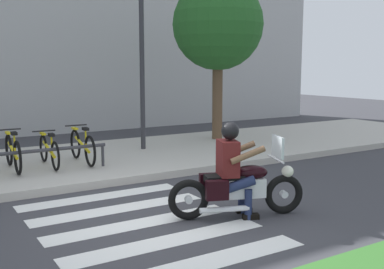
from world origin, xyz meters
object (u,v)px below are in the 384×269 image
Objects in this scene: street_lamp at (142,43)px; tree_near_rack at (218,25)px; rider at (233,163)px; bicycle_3 at (13,152)px; bicycle_4 at (49,151)px; motorcycle at (238,187)px; bicycle_5 at (82,146)px.

tree_near_rack is (2.55, 0.40, 0.56)m from street_lamp.
tree_near_rack reaches higher than rider.
street_lamp is (3.29, 0.88, 2.27)m from bicycle_3.
bicycle_4 is 0.35× the size of street_lamp.
motorcycle is 4.90m from bicycle_3.
rider is 5.61m from street_lamp.
rider is 4.85m from bicycle_3.
rider is 0.84× the size of bicycle_5.
tree_near_rack reaches higher than bicycle_3.
bicycle_4 is at bearing -165.97° from tree_near_rack.
rider is at bearing -101.11° from street_lamp.
tree_near_rack is (3.56, 5.55, 2.54)m from rider.
motorcycle reaches higher than bicycle_5.
street_lamp is at bearing 18.85° from bicycle_4.
bicycle_3 is 0.97× the size of bicycle_5.
motorcycle is 1.39× the size of rider.
bicycle_3 is at bearing -179.99° from bicycle_5.
bicycle_4 is 3.57m from street_lamp.
bicycle_5 is at bearing -0.10° from bicycle_4.
tree_near_rack reaches higher than street_lamp.
bicycle_5 reaches higher than bicycle_4.
bicycle_4 is 6.01m from tree_near_rack.
motorcycle is at bearing -100.27° from street_lamp.
bicycle_5 is 5.40m from tree_near_rack.
bicycle_5 is 0.37× the size of tree_near_rack.
rider is 0.31× the size of street_lamp.
rider reaches higher than bicycle_3.
bicycle_5 is 3.07m from street_lamp.
rider is at bearing -122.65° from tree_near_rack.
motorcycle is 1.20× the size of bicycle_3.
rider reaches higher than bicycle_4.
bicycle_3 is 1.42m from bicycle_5.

